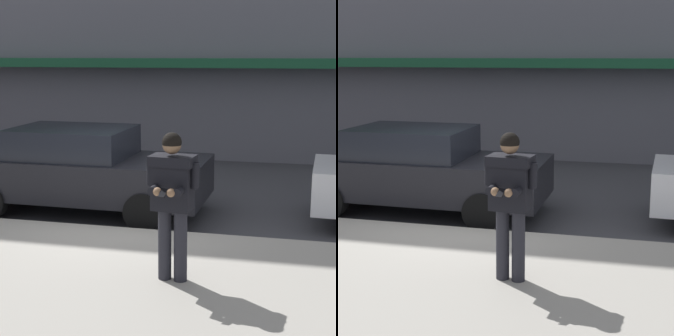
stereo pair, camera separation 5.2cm
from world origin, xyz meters
TOP-DOWN VIEW (x-y plane):
  - ground_plane at (0.00, 0.00)m, footprint 80.00×80.00m
  - sidewalk at (1.00, -2.85)m, footprint 32.00×5.30m
  - curb_paint_line at (1.00, 0.05)m, footprint 28.00×0.12m
  - parked_sedan_mid at (-1.06, 0.97)m, footprint 4.53×1.98m
  - man_texting_on_phone at (1.33, -2.07)m, footprint 0.65×0.61m

SIDE VIEW (x-z plane):
  - ground_plane at x=0.00m, z-range 0.00..0.00m
  - curb_paint_line at x=1.00m, z-range 0.00..0.01m
  - sidewalk at x=1.00m, z-range 0.00..0.14m
  - parked_sedan_mid at x=-1.06m, z-range 0.02..1.56m
  - man_texting_on_phone at x=1.33m, z-range 0.35..2.15m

